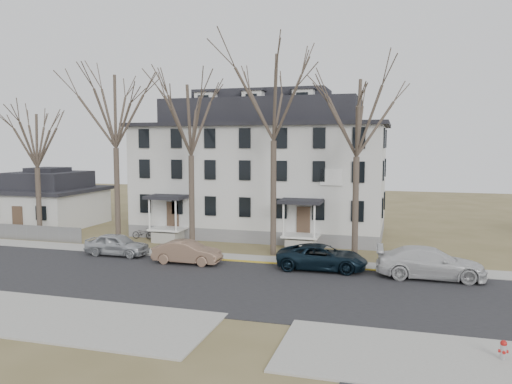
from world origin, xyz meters
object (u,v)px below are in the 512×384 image
(tree_bungalow, at_px, (36,137))
(car_silver, at_px, (117,245))
(car_navy, at_px, (322,258))
(car_white, at_px, (430,263))
(tree_mid_left, at_px, (191,115))
(tree_center, at_px, (274,91))
(boarding_house, at_px, (262,170))
(fire_hydrant, at_px, (503,351))
(tree_far_left, at_px, (115,106))
(bicycle_left, at_px, (143,234))
(tree_mid_right, at_px, (357,112))
(small_house, at_px, (49,201))
(car_tan, at_px, (187,253))

(tree_bungalow, bearing_deg, car_silver, -20.10)
(car_navy, distance_m, car_white, 6.16)
(tree_mid_left, relative_size, tree_center, 0.87)
(car_silver, bearing_deg, boarding_house, -32.03)
(fire_hydrant, bearing_deg, tree_far_left, 149.24)
(car_white, relative_size, fire_hydrant, 7.67)
(tree_mid_left, height_order, car_navy, tree_mid_left)
(car_silver, distance_m, bicycle_left, 5.80)
(tree_mid_right, height_order, car_white, tree_mid_right)
(tree_bungalow, distance_m, fire_hydrant, 34.79)
(tree_far_left, height_order, car_white, tree_far_left)
(car_white, bearing_deg, tree_mid_right, 49.96)
(car_silver, height_order, bicycle_left, car_silver)
(small_house, distance_m, tree_far_left, 15.00)
(fire_hydrant, bearing_deg, tree_center, 129.81)
(car_white, bearing_deg, tree_bungalow, 80.75)
(tree_mid_left, relative_size, fire_hydrant, 16.39)
(car_tan, bearing_deg, bicycle_left, 44.84)
(tree_mid_left, bearing_deg, car_silver, -141.60)
(tree_center, height_order, fire_hydrant, tree_center)
(boarding_house, xyz_separation_m, car_tan, (-1.61, -12.21, -4.66))
(tree_mid_left, relative_size, car_silver, 2.91)
(car_silver, height_order, car_tan, car_silver)
(car_tan, bearing_deg, tree_far_left, 60.19)
(tree_center, height_order, car_white, tree_center)
(small_house, xyz_separation_m, car_silver, (12.89, -9.45, -1.50))
(car_tan, relative_size, car_white, 0.73)
(small_house, bearing_deg, fire_hydrant, -30.33)
(bicycle_left, bearing_deg, tree_mid_left, -117.71)
(tree_mid_right, height_order, car_navy, tree_mid_right)
(boarding_house, relative_size, tree_mid_left, 1.63)
(car_white, bearing_deg, small_house, 71.24)
(fire_hydrant, bearing_deg, tree_mid_right, 114.02)
(car_navy, bearing_deg, car_white, -94.11)
(small_house, relative_size, tree_mid_right, 0.68)
(tree_bungalow, bearing_deg, tree_mid_left, 0.00)
(boarding_house, relative_size, tree_bungalow, 1.93)
(car_white, bearing_deg, car_tan, 89.89)
(bicycle_left, relative_size, fire_hydrant, 2.27)
(car_silver, relative_size, car_white, 0.73)
(boarding_house, relative_size, fire_hydrant, 26.75)
(tree_mid_right, bearing_deg, tree_far_left, 180.00)
(car_tan, bearing_deg, tree_mid_right, -69.25)
(tree_mid_right, xyz_separation_m, bicycle_left, (-16.79, 2.41, -9.14))
(tree_bungalow, relative_size, car_white, 1.81)
(tree_far_left, xyz_separation_m, tree_center, (12.00, 0.00, 0.74))
(car_tan, bearing_deg, car_white, -88.75)
(car_navy, relative_size, bicycle_left, 3.06)
(tree_far_left, height_order, bicycle_left, tree_far_left)
(tree_mid_left, bearing_deg, fire_hydrant, -38.51)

